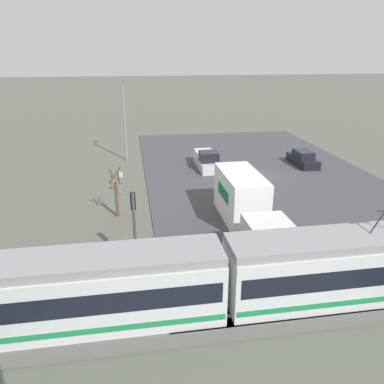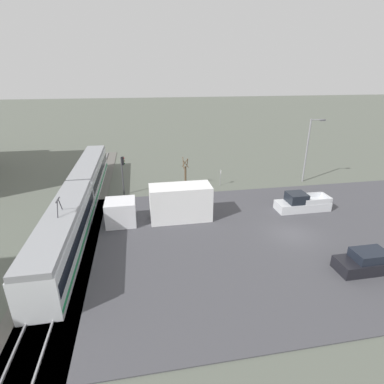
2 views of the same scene
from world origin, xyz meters
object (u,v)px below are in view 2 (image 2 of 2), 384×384
Objects in this scene: no_parking_sign at (220,176)px; light_rail_tram at (80,196)px; traffic_light_pole at (123,170)px; street_tree at (185,174)px; sedan_car_0 at (368,262)px; street_lamp_near_crossing at (309,146)px; box_truck at (166,205)px; pickup_truck at (302,203)px.

light_rail_tram is at bearing 107.09° from no_parking_sign.
street_tree is at bearing -80.83° from traffic_light_pole.
street_lamp_near_crossing is at bearing -16.60° from sedan_car_0.
box_truck is 9.29m from street_tree.
street_lamp_near_crossing is (-0.69, -15.61, 2.94)m from street_tree.
street_tree is at bearing 87.45° from street_lamp_near_crossing.
pickup_truck is 19.73m from traffic_light_pole.
no_parking_sign is at bearing -85.32° from traffic_light_pole.
light_rail_tram reaches higher than traffic_light_pole.
street_tree is (8.71, -3.21, 0.07)m from box_truck.
sedan_car_0 is 25.14m from traffic_light_pole.
street_lamp_near_crossing reaches higher than street_tree.
traffic_light_pole reaches higher than sedan_car_0.
sedan_car_0 is 1.21× the size of street_tree.
box_truck is 1.81× the size of pickup_truck.
box_truck is 2.18× the size of traffic_light_pole.
light_rail_tram is 9.08m from box_truck.
light_rail_tram reaches higher than sedan_car_0.
traffic_light_pole is (7.52, 4.17, 1.32)m from box_truck.
pickup_truck is at bearing -2.95° from sedan_car_0.
traffic_light_pole reaches higher than no_parking_sign.
light_rail_tram is 6.69× the size of sedan_car_0.
light_rail_tram is at bearing 57.22° from sedan_car_0.
light_rail_tram is at bearing 80.42° from pickup_truck.
pickup_truck is at bearing -90.68° from box_truck.
traffic_light_pole is at bearing 99.17° from street_tree.
no_parking_sign is (-0.23, -4.39, -0.46)m from street_tree.
pickup_truck is (-0.17, -13.87, -0.86)m from box_truck.
street_tree is 4.42m from no_parking_sign.
pickup_truck is at bearing -113.08° from traffic_light_pole.
no_parking_sign is (4.90, -15.95, -0.46)m from light_rail_tram.
street_tree is (8.88, 10.66, 0.92)m from pickup_truck.
box_truck is 1.22× the size of street_lamp_near_crossing.
street_tree reaches higher than no_parking_sign.
no_parking_sign is at bearing -92.96° from street_tree.
no_parking_sign is (0.96, -11.77, -1.72)m from traffic_light_pole.
sedan_car_0 is 19.73m from no_parking_sign.
street_lamp_near_crossing is (8.02, -18.82, 3.00)m from box_truck.
street_tree is at bearing -66.06° from light_rail_tram.
light_rail_tram is 3.09× the size of box_truck.
pickup_truck is 10.69m from no_parking_sign.
sedan_car_0 is at bearing -135.63° from traffic_light_pole.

